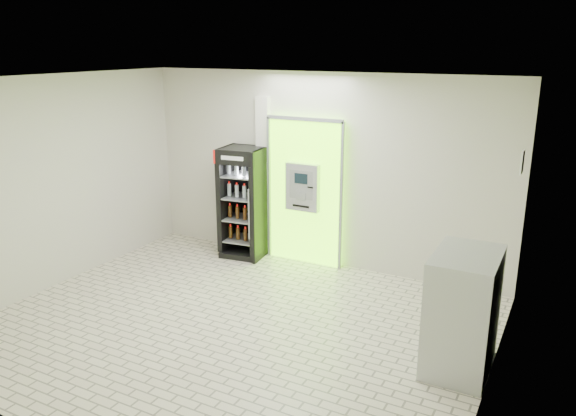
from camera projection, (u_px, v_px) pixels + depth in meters
The scene contains 7 objects.
ground at pixel (234, 326), 7.00m from camera, with size 6.00×6.00×0.00m, color beige.
room_shell at pixel (229, 183), 6.49m from camera, with size 6.00×6.00×6.00m.
atm_assembly at pixel (305, 191), 8.81m from camera, with size 1.30×0.24×2.33m.
pillar at pixel (264, 177), 9.16m from camera, with size 0.22×0.11×2.60m.
beverage_cooler at pixel (244, 204), 9.16m from camera, with size 0.75×0.70×1.81m.
steel_cabinet at pixel (463, 312), 5.96m from camera, with size 0.66×0.99×1.31m.
exit_sign at pixel (522, 162), 6.25m from camera, with size 0.02×0.22×0.26m.
Camera 1 is at (3.55, -5.26, 3.38)m, focal length 35.00 mm.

